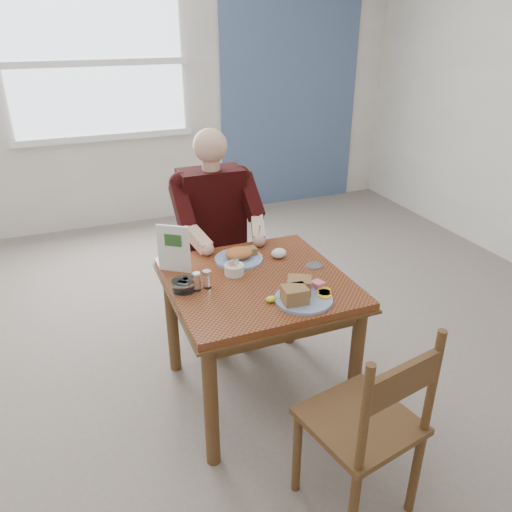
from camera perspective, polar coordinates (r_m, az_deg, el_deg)
name	(u,v)px	position (r m, az deg, el deg)	size (l,w,h in m)	color
floor	(257,391)	(3.03, 0.14, -15.18)	(6.00, 6.00, 0.00)	#73675D
wall_back	(141,83)	(5.23, -12.99, 18.67)	(5.50, 5.50, 0.00)	beige
accent_panel	(291,77)	(5.70, 4.05, 19.75)	(1.60, 0.02, 2.80)	#486186
lemon_wedge	(271,299)	(2.39, 1.78, -4.94)	(0.06, 0.04, 0.03)	yellow
napkin	(279,253)	(2.82, 2.62, 0.32)	(0.09, 0.07, 0.06)	white
metal_dish	(314,266)	(2.74, 6.66, -1.12)	(0.09, 0.09, 0.01)	silver
window	(96,63)	(5.13, -17.83, 20.27)	(1.72, 0.04, 1.42)	white
table	(257,297)	(2.66, 0.16, -4.71)	(0.92, 0.92, 0.75)	brown
chair_far	(213,262)	(3.40, -4.91, -0.71)	(0.42, 0.42, 0.95)	brown
chair_near	(368,426)	(2.19, 12.71, -18.38)	(0.49, 0.49, 0.95)	brown
diner	(216,221)	(3.18, -4.64, 3.99)	(0.53, 0.56, 1.39)	tan
near_plate	(301,293)	(2.41, 5.18, -4.28)	(0.34, 0.34, 0.09)	white
far_plate	(240,255)	(2.79, -1.89, 0.07)	(0.27, 0.27, 0.07)	white
caddy	(234,269)	(2.63, -2.50, -1.53)	(0.13, 0.13, 0.08)	white
shakers	(202,280)	(2.50, -6.21, -2.79)	(0.10, 0.05, 0.10)	white
creamer	(184,285)	(2.51, -8.28, -3.33)	(0.14, 0.14, 0.05)	white
menu	(174,248)	(2.66, -9.39, 0.86)	(0.15, 0.11, 0.26)	white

